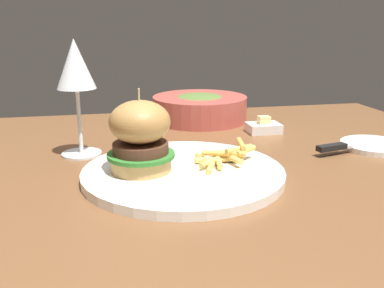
{
  "coord_description": "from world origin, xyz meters",
  "views": [
    {
      "loc": [
        -0.14,
        -0.7,
        0.97
      ],
      "look_at": [
        -0.0,
        -0.06,
        0.78
      ],
      "focal_mm": 40.0,
      "sensor_mm": 36.0,
      "label": 1
    }
  ],
  "objects_px": {
    "burger_sandwich": "(140,136)",
    "wine_glass": "(76,69)",
    "bread_plate": "(374,146)",
    "table_knife": "(355,144)",
    "main_plate": "(183,173)",
    "soup_bowl": "(200,107)",
    "butter_dish": "(264,127)"
  },
  "relations": [
    {
      "from": "wine_glass",
      "to": "soup_bowl",
      "type": "relative_size",
      "value": 0.91
    },
    {
      "from": "wine_glass",
      "to": "table_knife",
      "type": "distance_m",
      "value": 0.52
    },
    {
      "from": "soup_bowl",
      "to": "table_knife",
      "type": "bearing_deg",
      "value": -54.04
    },
    {
      "from": "wine_glass",
      "to": "bread_plate",
      "type": "bearing_deg",
      "value": -7.41
    },
    {
      "from": "wine_glass",
      "to": "butter_dish",
      "type": "height_order",
      "value": "wine_glass"
    },
    {
      "from": "burger_sandwich",
      "to": "butter_dish",
      "type": "distance_m",
      "value": 0.37
    },
    {
      "from": "bread_plate",
      "to": "table_knife",
      "type": "xyz_separation_m",
      "value": [
        -0.05,
        -0.01,
        0.01
      ]
    },
    {
      "from": "main_plate",
      "to": "burger_sandwich",
      "type": "xyz_separation_m",
      "value": [
        -0.06,
        0.01,
        0.06
      ]
    },
    {
      "from": "wine_glass",
      "to": "butter_dish",
      "type": "bearing_deg",
      "value": 12.56
    },
    {
      "from": "bread_plate",
      "to": "main_plate",
      "type": "bearing_deg",
      "value": -168.27
    },
    {
      "from": "wine_glass",
      "to": "main_plate",
      "type": "bearing_deg",
      "value": -43.47
    },
    {
      "from": "wine_glass",
      "to": "bread_plate",
      "type": "distance_m",
      "value": 0.57
    },
    {
      "from": "bread_plate",
      "to": "burger_sandwich",
      "type": "bearing_deg",
      "value": -170.55
    },
    {
      "from": "burger_sandwich",
      "to": "bread_plate",
      "type": "xyz_separation_m",
      "value": [
        0.45,
        0.08,
        -0.06
      ]
    },
    {
      "from": "main_plate",
      "to": "table_knife",
      "type": "relative_size",
      "value": 1.48
    },
    {
      "from": "burger_sandwich",
      "to": "soup_bowl",
      "type": "height_order",
      "value": "burger_sandwich"
    },
    {
      "from": "burger_sandwich",
      "to": "bread_plate",
      "type": "bearing_deg",
      "value": 9.45
    },
    {
      "from": "wine_glass",
      "to": "soup_bowl",
      "type": "height_order",
      "value": "wine_glass"
    },
    {
      "from": "bread_plate",
      "to": "table_knife",
      "type": "height_order",
      "value": "table_knife"
    },
    {
      "from": "table_knife",
      "to": "butter_dish",
      "type": "relative_size",
      "value": 3.01
    },
    {
      "from": "butter_dish",
      "to": "bread_plate",
      "type": "bearing_deg",
      "value": -43.44
    },
    {
      "from": "main_plate",
      "to": "butter_dish",
      "type": "distance_m",
      "value": 0.32
    },
    {
      "from": "main_plate",
      "to": "bread_plate",
      "type": "relative_size",
      "value": 2.48
    },
    {
      "from": "main_plate",
      "to": "burger_sandwich",
      "type": "bearing_deg",
      "value": 175.35
    },
    {
      "from": "burger_sandwich",
      "to": "wine_glass",
      "type": "distance_m",
      "value": 0.19
    },
    {
      "from": "burger_sandwich",
      "to": "table_knife",
      "type": "height_order",
      "value": "burger_sandwich"
    },
    {
      "from": "bread_plate",
      "to": "butter_dish",
      "type": "height_order",
      "value": "butter_dish"
    },
    {
      "from": "main_plate",
      "to": "table_knife",
      "type": "xyz_separation_m",
      "value": [
        0.34,
        0.07,
        0.01
      ]
    },
    {
      "from": "bread_plate",
      "to": "table_knife",
      "type": "relative_size",
      "value": 0.6
    },
    {
      "from": "main_plate",
      "to": "table_knife",
      "type": "bearing_deg",
      "value": 11.54
    },
    {
      "from": "bread_plate",
      "to": "soup_bowl",
      "type": "relative_size",
      "value": 0.55
    },
    {
      "from": "soup_bowl",
      "to": "wine_glass",
      "type": "bearing_deg",
      "value": -139.84
    }
  ]
}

